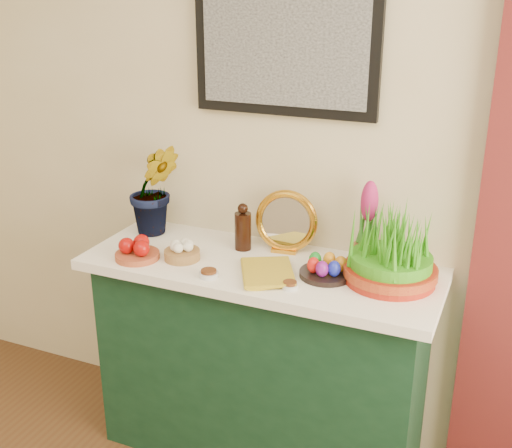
{
  "coord_description": "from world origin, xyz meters",
  "views": [
    {
      "loc": [
        0.93,
        -0.1,
        1.92
      ],
      "look_at": [
        0.04,
        1.95,
        1.07
      ],
      "focal_mm": 45.0,
      "sensor_mm": 36.0,
      "label": 1
    }
  ],
  "objects": [
    {
      "name": "mirror",
      "position": [
        0.08,
        2.16,
        1.01
      ],
      "size": [
        0.26,
        0.09,
        0.26
      ],
      "color": "gold",
      "rests_on": "tablecloth"
    },
    {
      "name": "tablecloth",
      "position": [
        0.04,
        2.0,
        0.87
      ],
      "size": [
        1.4,
        0.55,
        0.04
      ],
      "primitive_type": "cube",
      "color": "white",
      "rests_on": "sideboard"
    },
    {
      "name": "garlic_basket",
      "position": [
        -0.26,
        1.91,
        0.92
      ],
      "size": [
        0.15,
        0.15,
        0.08
      ],
      "color": "#97693D",
      "rests_on": "tablecloth"
    },
    {
      "name": "book",
      "position": [
        0.02,
        1.86,
        0.91
      ],
      "size": [
        0.27,
        0.3,
        0.03
      ],
      "primitive_type": "imported",
      "rotation": [
        0.0,
        0.0,
        0.48
      ],
      "color": "gold",
      "rests_on": "tablecloth"
    },
    {
      "name": "egg_plate",
      "position": [
        0.31,
        1.99,
        0.92
      ],
      "size": [
        0.22,
        0.22,
        0.08
      ],
      "color": "black",
      "rests_on": "tablecloth"
    },
    {
      "name": "hyacinth_green",
      "position": [
        -0.5,
        2.12,
        1.15
      ],
      "size": [
        0.35,
        0.34,
        0.53
      ],
      "primitive_type": "imported",
      "rotation": [
        0.0,
        0.0,
        0.63
      ],
      "color": "#317722",
      "rests_on": "tablecloth"
    },
    {
      "name": "spice_dish_left",
      "position": [
        -0.09,
        1.81,
        0.9
      ],
      "size": [
        0.07,
        0.07,
        0.03
      ],
      "color": "silver",
      "rests_on": "tablecloth"
    },
    {
      "name": "vinegar_cruet",
      "position": [
        -0.08,
        2.11,
        0.98
      ],
      "size": [
        0.07,
        0.07,
        0.2
      ],
      "color": "black",
      "rests_on": "tablecloth"
    },
    {
      "name": "apple_bowl",
      "position": [
        -0.43,
        1.85,
        0.93
      ],
      "size": [
        0.21,
        0.21,
        0.09
      ],
      "color": "#A44929",
      "rests_on": "tablecloth"
    },
    {
      "name": "sideboard",
      "position": [
        0.04,
        2.0,
        0.42
      ],
      "size": [
        1.3,
        0.45,
        0.85
      ],
      "primitive_type": "cube",
      "color": "#143721",
      "rests_on": "ground"
    },
    {
      "name": "hyacinth_pink",
      "position": [
        0.42,
        2.15,
        1.04
      ],
      "size": [
        0.1,
        0.1,
        0.34
      ],
      "color": "#965931",
      "rests_on": "tablecloth"
    },
    {
      "name": "wheatgrass_sabzeh",
      "position": [
        0.54,
        2.04,
        1.01
      ],
      "size": [
        0.34,
        0.34,
        0.28
      ],
      "color": "maroon",
      "rests_on": "tablecloth"
    },
    {
      "name": "spice_dish_right",
      "position": [
        0.22,
        1.84,
        0.9
      ],
      "size": [
        0.06,
        0.06,
        0.03
      ],
      "color": "silver",
      "rests_on": "tablecloth"
    }
  ]
}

